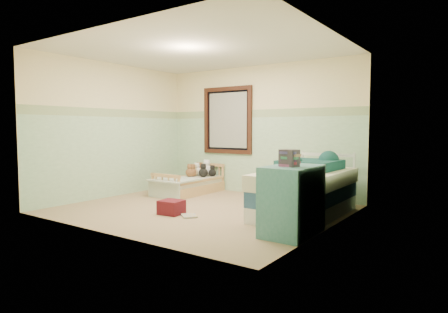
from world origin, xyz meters
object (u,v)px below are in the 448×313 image
Objects in this scene: twin_bed_frame at (305,208)px; dresser at (292,200)px; plush_floor_tan at (155,187)px; toddler_bed_frame at (189,189)px; plush_floor_cream at (159,188)px; floor_book at (189,216)px; red_pillow at (171,207)px.

dresser is at bearing -74.98° from twin_bed_frame.
dresser reaches higher than twin_bed_frame.
plush_floor_tan is 0.13× the size of twin_bed_frame.
plush_floor_cream is (-0.43, -0.42, 0.03)m from toddler_bed_frame.
floor_book is at bearing -50.10° from toddler_bed_frame.
plush_floor_cream is at bearing -13.74° from plush_floor_tan.
toddler_bed_frame is 1.70× the size of dresser.
twin_bed_frame is 1.12m from dresser.
twin_bed_frame is at bearing 105.02° from dresser.
plush_floor_tan is 0.90× the size of floor_book.
red_pillow is 1.27× the size of floor_book.
floor_book is (1.31, -1.57, -0.08)m from toddler_bed_frame.
plush_floor_tan is 2.23m from floor_book.
red_pillow reaches higher than floor_book.
dresser reaches higher than red_pillow.
plush_floor_tan reaches higher than twin_bed_frame.
plush_floor_cream is at bearing 140.42° from red_pillow.
twin_bed_frame is at bearing -2.25° from plush_floor_cream.
plush_floor_cream reaches higher than floor_book.
toddler_bed_frame is 3.36m from dresser.
plush_floor_cream reaches higher than plush_floor_tan.
plush_floor_tan is 1.98m from red_pillow.
red_pillow is at bearing -39.58° from plush_floor_cream.
twin_bed_frame is 2.25× the size of dresser.
plush_floor_tan is 0.28× the size of dresser.
floor_book is (1.74, -1.15, -0.11)m from plush_floor_cream.
plush_floor_cream reaches higher than twin_bed_frame.
floor_book is at bearing -33.43° from plush_floor_cream.
twin_bed_frame is at bearing 32.10° from red_pillow.
red_pillow is at bearing -179.55° from dresser.
plush_floor_cream is at bearing -135.75° from toddler_bed_frame.
twin_bed_frame is (3.10, -0.12, -0.01)m from plush_floor_cream.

